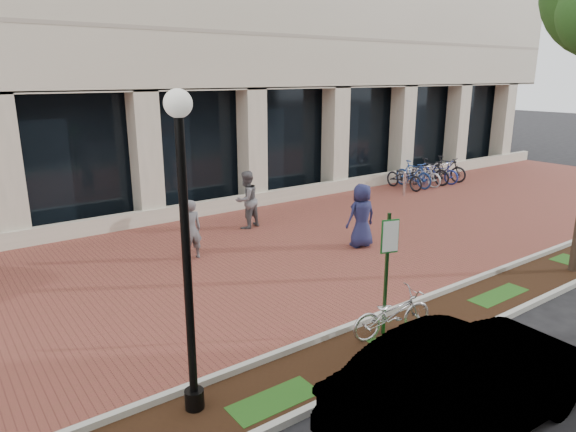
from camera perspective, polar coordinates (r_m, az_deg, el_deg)
ground at (r=14.26m, az=-0.10°, el=-3.63°), size 120.00×120.00×0.00m
brick_plaza at (r=14.26m, az=-0.10°, el=-3.62°), size 40.00×9.00×0.01m
planting_strip at (r=10.79m, az=16.86°, el=-10.82°), size 40.00×1.50×0.01m
curb_plaza_side at (r=11.18m, az=13.80°, el=-9.33°), size 40.00×0.12×0.12m
curb_street_side at (r=10.40m, az=20.22°, el=-11.84°), size 40.00×0.12×0.12m
parking_sign at (r=9.32m, az=11.01°, el=-4.70°), size 0.34×0.07×2.34m
lamppost at (r=6.88m, az=-11.30°, el=-2.82°), size 0.36×0.36×4.50m
locked_bicycle at (r=9.74m, az=11.51°, el=-10.58°), size 1.75×0.90×0.87m
pedestrian_left at (r=13.48m, az=-10.75°, el=-1.51°), size 0.60×0.42×1.59m
pedestrian_mid at (r=16.00m, az=-4.64°, el=1.81°), size 1.03×0.90×1.81m
pedestrian_right at (r=14.32m, az=8.17°, el=0.04°), size 0.94×0.67×1.79m
bollard at (r=20.91m, az=12.79°, el=3.57°), size 0.12×0.12×0.98m
bike_rack_cluster at (r=23.16m, az=15.03°, el=4.64°), size 3.59×2.04×1.13m
sedan_near_curb at (r=7.63m, az=19.39°, el=-16.87°), size 4.25×1.64×1.38m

